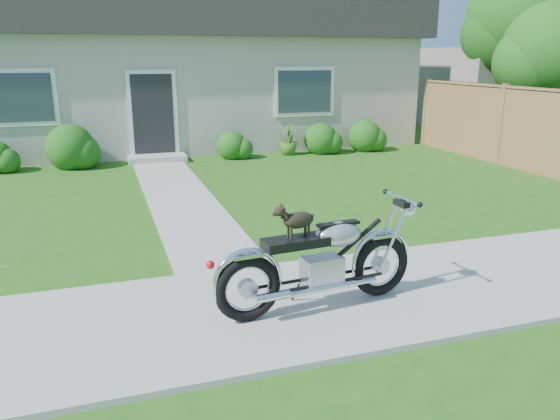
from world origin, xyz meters
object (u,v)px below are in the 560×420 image
object	(u,v)px
fence	(502,125)
tree_near	(556,56)
house	(191,68)
potted_plant_right	(289,139)
tree_far	(526,25)
motorcycle_with_dog	(322,261)
potted_plant_left	(85,153)

from	to	relation	value
fence	tree_near	distance (m)	3.37
house	potted_plant_right	xyz separation A→B (m)	(1.91, -3.44, -1.74)
fence	potted_plant_right	bearing A→B (deg)	147.47
house	fence	size ratio (longest dim) A/B	1.90
fence	tree_far	bearing A→B (deg)	45.81
potted_plant_right	motorcycle_with_dog	xyz separation A→B (m)	(-2.71, -8.75, 0.12)
motorcycle_with_dog	potted_plant_right	bearing A→B (deg)	67.77
tree_near	motorcycle_with_dog	distance (m)	12.34
house	potted_plant_right	world-z (taller)	house
potted_plant_left	motorcycle_with_dog	size ratio (longest dim) A/B	0.29
fence	motorcycle_with_dog	world-z (taller)	fence
house	potted_plant_right	size ratio (longest dim) A/B	15.18
fence	motorcycle_with_dog	distance (m)	9.27
house	tree_near	bearing A→B (deg)	-28.69
house	fence	bearing A→B (deg)	-44.74
house	fence	world-z (taller)	house
house	tree_near	size ratio (longest dim) A/B	3.20
fence	potted_plant_left	size ratio (longest dim) A/B	10.29
fence	motorcycle_with_dog	size ratio (longest dim) A/B	2.98
potted_plant_right	motorcycle_with_dog	size ratio (longest dim) A/B	0.37
motorcycle_with_dog	potted_plant_left	bearing A→B (deg)	100.01
house	motorcycle_with_dog	size ratio (longest dim) A/B	5.67
potted_plant_left	potted_plant_right	size ratio (longest dim) A/B	0.78
tree_far	potted_plant_right	xyz separation A→B (m)	(-8.54, -1.47, -3.05)
house	motorcycle_with_dog	world-z (taller)	house
house	potted_plant_right	bearing A→B (deg)	-60.97
motorcycle_with_dog	house	bearing A→B (deg)	81.23
tree_near	tree_far	xyz separation A→B (m)	(1.49, 2.93, 0.95)
tree_near	fence	bearing A→B (deg)	-153.19
tree_near	motorcycle_with_dog	size ratio (longest dim) A/B	1.77
tree_far	motorcycle_with_dog	distance (m)	15.48
potted_plant_left	tree_far	bearing A→B (deg)	6.17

